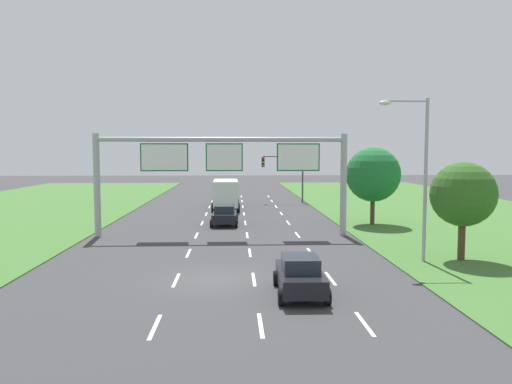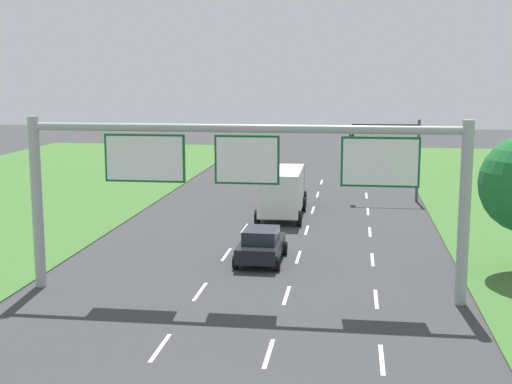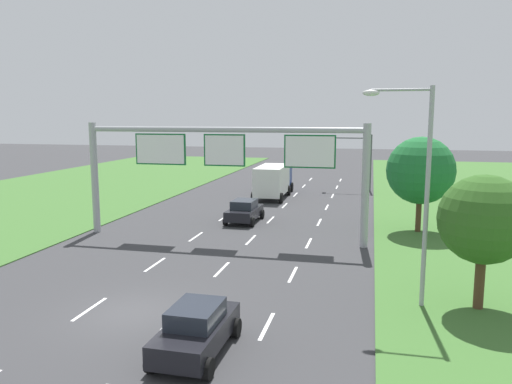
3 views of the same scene
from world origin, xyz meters
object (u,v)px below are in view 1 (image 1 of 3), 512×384
at_px(car_near_red, 224,215).
at_px(roadside_tree_mid, 373,175).
at_px(roadside_tree_near, 463,195).
at_px(street_lamp, 419,165).
at_px(sign_gantry, 223,164).
at_px(car_lead_silver, 300,275).
at_px(box_truck, 226,193).
at_px(traffic_light_mast, 286,169).

bearing_deg(car_near_red, roadside_tree_mid, -1.81).
xyz_separation_m(car_near_red, roadside_tree_near, (12.78, -13.56, 2.73)).
xyz_separation_m(car_near_red, street_lamp, (10.31, -13.75, 4.28)).
bearing_deg(sign_gantry, car_lead_silver, -76.67).
distance_m(sign_gantry, roadside_tree_near, 15.35).
height_order(car_near_red, box_truck, box_truck).
distance_m(car_near_red, sign_gantry, 6.57).
bearing_deg(box_truck, roadside_tree_mid, -46.16).
bearing_deg(sign_gantry, roadside_tree_near, -33.59).
height_order(sign_gantry, roadside_tree_mid, sign_gantry).
height_order(car_lead_silver, roadside_tree_mid, roadside_tree_mid).
relative_size(car_near_red, roadside_tree_mid, 0.66).
height_order(sign_gantry, traffic_light_mast, sign_gantry).
distance_m(box_truck, sign_gantry, 16.76).
bearing_deg(roadside_tree_near, traffic_light_mast, 101.42).
relative_size(traffic_light_mast, street_lamp, 0.66).
bearing_deg(car_near_red, box_truck, 91.46).
relative_size(sign_gantry, roadside_tree_mid, 2.81).
relative_size(street_lamp, roadside_tree_mid, 1.39).
bearing_deg(street_lamp, traffic_light_mast, 96.88).
bearing_deg(sign_gantry, roadside_tree_mid, 21.41).
bearing_deg(traffic_light_mast, roadside_tree_mid, -74.02).
xyz_separation_m(car_lead_silver, traffic_light_mast, (3.15, 36.55, 3.07)).
relative_size(traffic_light_mast, roadside_tree_mid, 0.91).
distance_m(car_near_red, box_truck, 11.35).
bearing_deg(car_near_red, sign_gantry, -88.57).
xyz_separation_m(box_truck, traffic_light_mast, (6.69, 5.80, 2.24)).
bearing_deg(roadside_tree_mid, street_lamp, -95.80).
height_order(traffic_light_mast, roadside_tree_mid, roadside_tree_mid).
height_order(car_near_red, car_lead_silver, car_lead_silver).
height_order(car_lead_silver, box_truck, box_truck).
bearing_deg(box_truck, traffic_light_mast, 40.05).
bearing_deg(traffic_light_mast, box_truck, -139.10).
height_order(sign_gantry, street_lamp, street_lamp).
bearing_deg(traffic_light_mast, car_near_red, -111.04).
height_order(car_near_red, traffic_light_mast, traffic_light_mast).
relative_size(car_near_red, car_lead_silver, 1.01).
relative_size(car_near_red, traffic_light_mast, 0.72).
height_order(street_lamp, roadside_tree_mid, street_lamp).
relative_size(sign_gantry, street_lamp, 2.03).
xyz_separation_m(box_truck, sign_gantry, (0.15, -16.43, 3.30)).
bearing_deg(roadside_tree_near, roadside_tree_mid, 94.99).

